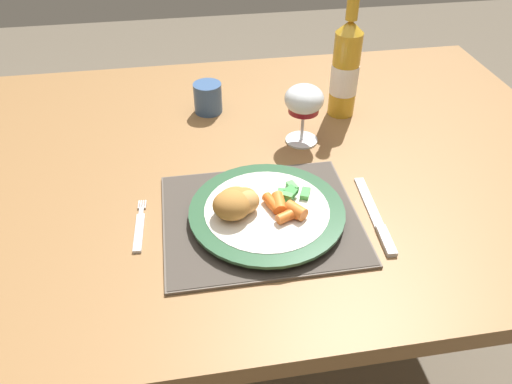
% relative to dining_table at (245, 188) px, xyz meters
% --- Properties ---
extents(ground_plane, '(6.00, 6.00, 0.00)m').
position_rel_dining_table_xyz_m(ground_plane, '(0.00, 0.00, -0.66)').
color(ground_plane, brown).
extents(dining_table, '(1.45, 0.97, 0.74)m').
position_rel_dining_table_xyz_m(dining_table, '(0.00, 0.00, 0.00)').
color(dining_table, olive).
rests_on(dining_table, ground).
extents(placemat, '(0.34, 0.29, 0.01)m').
position_rel_dining_table_xyz_m(placemat, '(-0.00, -0.20, 0.08)').
color(placemat, brown).
rests_on(placemat, dining_table).
extents(dinner_plate, '(0.27, 0.27, 0.02)m').
position_rel_dining_table_xyz_m(dinner_plate, '(0.01, -0.20, 0.10)').
color(dinner_plate, white).
rests_on(dinner_plate, placemat).
extents(breaded_croquettes, '(0.10, 0.10, 0.05)m').
position_rel_dining_table_xyz_m(breaded_croquettes, '(-0.04, -0.20, 0.13)').
color(breaded_croquettes, tan).
rests_on(breaded_croquettes, dinner_plate).
extents(green_beans_pile, '(0.07, 0.07, 0.02)m').
position_rel_dining_table_xyz_m(green_beans_pile, '(0.06, -0.17, 0.11)').
color(green_beans_pile, '#338438').
rests_on(green_beans_pile, dinner_plate).
extents(glazed_carrots, '(0.07, 0.08, 0.02)m').
position_rel_dining_table_xyz_m(glazed_carrots, '(0.04, -0.22, 0.12)').
color(glazed_carrots, orange).
rests_on(glazed_carrots, dinner_plate).
extents(fork, '(0.02, 0.13, 0.01)m').
position_rel_dining_table_xyz_m(fork, '(-0.21, -0.19, 0.08)').
color(fork, silver).
rests_on(fork, dining_table).
extents(table_knife, '(0.03, 0.21, 0.01)m').
position_rel_dining_table_xyz_m(table_knife, '(0.20, -0.24, 0.08)').
color(table_knife, silver).
rests_on(table_knife, dining_table).
extents(wine_glass, '(0.08, 0.08, 0.13)m').
position_rel_dining_table_xyz_m(wine_glass, '(0.13, 0.04, 0.17)').
color(wine_glass, silver).
rests_on(wine_glass, dining_table).
extents(bottle, '(0.06, 0.06, 0.29)m').
position_rel_dining_table_xyz_m(bottle, '(0.25, 0.15, 0.19)').
color(bottle, gold).
rests_on(bottle, dining_table).
extents(drinking_cup, '(0.07, 0.07, 0.07)m').
position_rel_dining_table_xyz_m(drinking_cup, '(-0.06, 0.21, 0.12)').
color(drinking_cup, '#385684').
rests_on(drinking_cup, dining_table).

